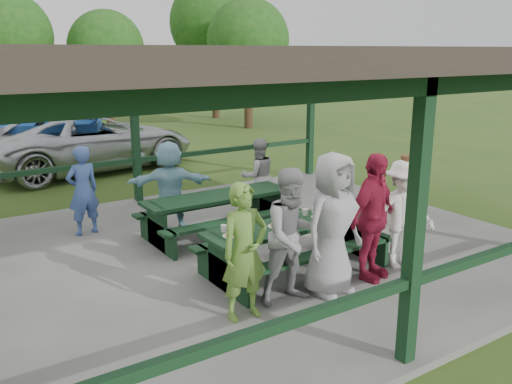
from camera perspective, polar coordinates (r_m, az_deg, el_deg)
ground at (r=8.98m, az=-3.18°, el=-6.93°), size 90.00×90.00×0.00m
concrete_slab at (r=8.96m, az=-3.19°, el=-6.64°), size 10.00×8.00×0.10m
pavilion_structure at (r=8.35m, az=-3.50°, el=13.72°), size 10.60×8.60×3.24m
picnic_table_near at (r=8.09m, az=4.05°, el=-5.03°), size 2.83×1.39×0.75m
picnic_table_far at (r=9.59m, az=-4.06°, el=-1.87°), size 2.67×1.39×0.75m
table_setting at (r=8.03m, az=4.13°, el=-2.93°), size 2.50×0.45×0.10m
contestant_green at (r=6.57m, az=-1.21°, el=-6.31°), size 0.63×0.42×1.71m
contestant_grey_left at (r=6.99m, az=3.92°, el=-4.65°), size 0.93×0.75×1.79m
contestant_grey_mid at (r=7.25m, az=8.03°, el=-3.40°), size 1.04×0.76×1.95m
contestant_red at (r=7.83m, az=12.18°, el=-2.62°), size 1.16×0.73×1.84m
contestant_white_fedora at (r=8.39m, az=15.24°, el=-2.23°), size 1.19×0.85×1.72m
spectator_lblue at (r=9.94m, az=-9.05°, el=0.67°), size 1.61×1.03×1.66m
spectator_blue at (r=10.05m, az=-17.76°, el=0.14°), size 0.64×0.47×1.60m
spectator_grey at (r=10.87m, az=0.22°, el=1.69°), size 0.83×0.71×1.52m
pickup_truck at (r=16.01m, az=-17.03°, el=5.14°), size 6.26×3.61×1.64m
farm_trailer at (r=16.53m, az=-21.34°, el=4.72°), size 4.12×2.73×1.46m
tree_left at (r=24.91m, az=-24.74°, el=14.63°), size 3.62×3.62×5.65m
tree_mid at (r=24.35m, az=-15.50°, el=14.32°), size 3.17×3.17×4.96m
tree_right at (r=23.62m, az=-0.83°, el=15.64°), size 3.48×3.48×5.44m
tree_far_right at (r=27.43m, az=-4.42°, el=17.31°), size 4.30×4.30×6.73m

